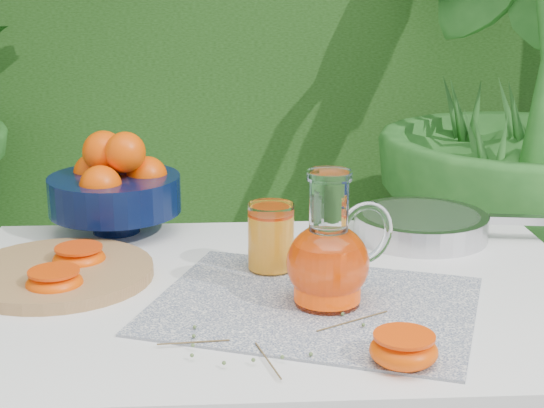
{
  "coord_description": "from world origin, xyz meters",
  "views": [
    {
      "loc": [
        -0.0,
        -1.14,
        1.23
      ],
      "look_at": [
        0.07,
        0.08,
        0.88
      ],
      "focal_mm": 55.0,
      "sensor_mm": 36.0,
      "label": 1
    }
  ],
  "objects": [
    {
      "name": "cutting_board",
      "position": [
        -0.27,
        0.12,
        0.76
      ],
      "size": [
        0.34,
        0.34,
        0.02
      ],
      "primitive_type": "cylinder",
      "rotation": [
        0.0,
        0.0,
        -0.15
      ],
      "color": "#9B7446",
      "rests_on": "white_table"
    },
    {
      "name": "white_table",
      "position": [
        0.07,
        0.06,
        0.67
      ],
      "size": [
        1.0,
        0.7,
        0.75
      ],
      "color": "white",
      "rests_on": "ground"
    },
    {
      "name": "placemat",
      "position": [
        0.13,
        -0.01,
        0.75
      ],
      "size": [
        0.55,
        0.49,
        0.0
      ],
      "primitive_type": "cube",
      "rotation": [
        0.0,
        0.0,
        -0.35
      ],
      "color": "#0B1B3F",
      "rests_on": "white_table"
    },
    {
      "name": "saute_pan",
      "position": [
        0.36,
        0.3,
        0.77
      ],
      "size": [
        0.44,
        0.28,
        0.05
      ],
      "color": "silver",
      "rests_on": "white_table"
    },
    {
      "name": "fruit_bowl",
      "position": [
        -0.2,
        0.37,
        0.84
      ],
      "size": [
        0.3,
        0.3,
        0.19
      ],
      "color": "black",
      "rests_on": "white_table"
    },
    {
      "name": "juice_pitcher",
      "position": [
        0.15,
        -0.01,
        0.82
      ],
      "size": [
        0.18,
        0.16,
        0.2
      ],
      "color": "white",
      "rests_on": "white_table"
    },
    {
      "name": "thyme_sprigs",
      "position": [
        0.06,
        -0.14,
        0.76
      ],
      "size": [
        0.32,
        0.22,
        0.01
      ],
      "color": "brown",
      "rests_on": "white_table"
    },
    {
      "name": "juice_tumbler",
      "position": [
        0.07,
        0.14,
        0.81
      ],
      "size": [
        0.09,
        0.09,
        0.11
      ],
      "color": "white",
      "rests_on": "white_table"
    },
    {
      "name": "orange_halves",
      "position": [
        -0.09,
        0.0,
        0.77
      ],
      "size": [
        0.59,
        0.47,
        0.04
      ],
      "color": "#FE3702",
      "rests_on": "white_table"
    },
    {
      "name": "potted_plant_right",
      "position": [
        0.8,
        1.13,
        0.91
      ],
      "size": [
        2.08,
        2.08,
        1.82
      ],
      "primitive_type": "imported",
      "rotation": [
        0.0,
        0.0,
        1.73
      ],
      "color": "#256221",
      "rests_on": "ground"
    }
  ]
}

